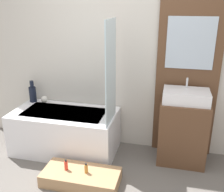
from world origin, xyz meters
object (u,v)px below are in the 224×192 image
wooden_step_bench (81,177)px  bottle_soap_secondary (86,168)px  bottle_soap_primary (66,165)px  bathtub (65,131)px  sink (186,96)px  vase_round_light (44,99)px  vase_tall_dark (33,93)px

wooden_step_bench → bottle_soap_secondary: bearing=0.0°
bottle_soap_primary → bottle_soap_secondary: size_ratio=1.08×
bottle_soap_primary → bathtub: bearing=113.2°
sink → vase_round_light: 1.93m
bottle_soap_secondary → bottle_soap_primary: bearing=180.0°
vase_tall_dark → vase_round_light: size_ratio=3.22×
bathtub → vase_tall_dark: vase_tall_dark is taller
bathtub → sink: 1.62m
vase_round_light → bottle_soap_secondary: (0.90, -0.86, -0.41)m
bottle_soap_primary → vase_round_light: bearing=127.8°
vase_tall_dark → bottle_soap_secondary: 1.46m
vase_tall_dark → bottle_soap_primary: bearing=-45.6°
vase_round_light → bottle_soap_secondary: vase_round_light is taller
wooden_step_bench → bottle_soap_secondary: 0.14m
bottle_soap_secondary → sink: bearing=35.6°
vase_tall_dark → bottle_soap_secondary: vase_tall_dark is taller
wooden_step_bench → bottle_soap_primary: (-0.17, 0.00, 0.13)m
vase_round_light → sink: bearing=-4.1°
bathtub → bottle_soap_secondary: 0.79m
wooden_step_bench → sink: bearing=33.9°
vase_round_light → bottle_soap_primary: size_ratio=0.73×
wooden_step_bench → bottle_soap_primary: 0.21m
sink → bottle_soap_secondary: 1.41m
bathtub → vase_tall_dark: (-0.58, 0.25, 0.40)m
sink → vase_round_light: bearing=175.9°
vase_tall_dark → bathtub: bearing=-23.5°
wooden_step_bench → vase_tall_dark: bearing=139.7°
wooden_step_bench → bottle_soap_secondary: size_ratio=7.11×
bathtub → sink: (1.51, 0.12, 0.58)m
sink → vase_round_light: size_ratio=5.58×
vase_tall_dark → bottle_soap_primary: 1.30m
bathtub → wooden_step_bench: (0.43, -0.61, -0.21)m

